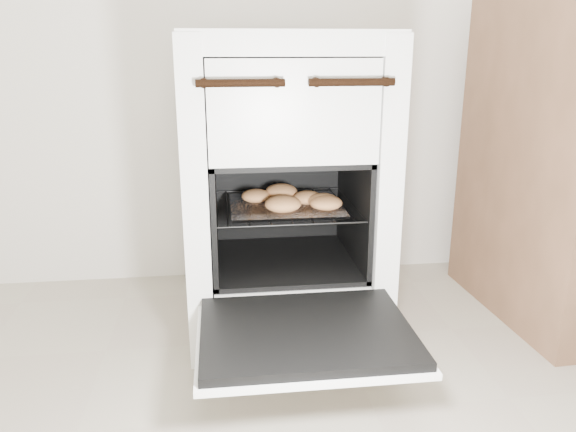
% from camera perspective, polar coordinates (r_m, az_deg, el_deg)
% --- Properties ---
extents(stove, '(0.55, 0.61, 0.84)m').
position_cam_1_polar(stove, '(1.65, -0.58, 2.85)').
color(stove, white).
rests_on(stove, ground).
extents(oven_door, '(0.49, 0.38, 0.03)m').
position_cam_1_polar(oven_door, '(1.30, 1.84, -11.92)').
color(oven_door, black).
rests_on(oven_door, stove).
extents(oven_rack, '(0.40, 0.38, 0.01)m').
position_cam_1_polar(oven_rack, '(1.60, -0.33, 1.06)').
color(oven_rack, black).
rests_on(oven_rack, stove).
extents(foil_sheet, '(0.31, 0.27, 0.01)m').
position_cam_1_polar(foil_sheet, '(1.58, -0.25, 1.07)').
color(foil_sheet, white).
rests_on(foil_sheet, oven_rack).
extents(baked_rolls, '(0.31, 0.26, 0.05)m').
position_cam_1_polar(baked_rolls, '(1.56, 1.03, 1.74)').
color(baked_rolls, tan).
rests_on(baked_rolls, foil_sheet).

